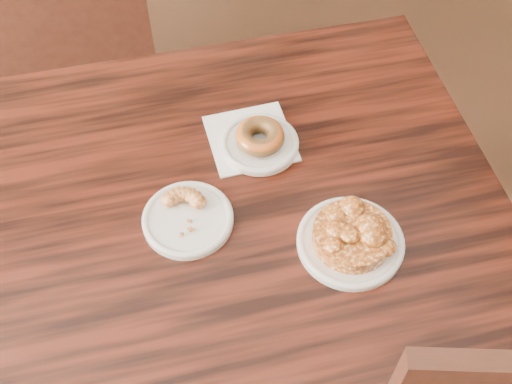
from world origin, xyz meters
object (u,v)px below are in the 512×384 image
object	(u,v)px
cruller_fragment	(187,213)
apple_fritter	(352,234)
chair_far	(65,40)
glazed_donut	(260,136)
cafe_table	(257,306)

from	to	relation	value
cruller_fragment	apple_fritter	bearing A→B (deg)	-24.63
chair_far	glazed_donut	distance (m)	0.92
chair_far	cruller_fragment	bearing A→B (deg)	101.05
cafe_table	apple_fritter	bearing A→B (deg)	-37.33
chair_far	cruller_fragment	distance (m)	0.98
cafe_table	cruller_fragment	world-z (taller)	cruller_fragment
chair_far	cruller_fragment	world-z (taller)	chair_far
cafe_table	chair_far	distance (m)	0.97
apple_fritter	cafe_table	bearing A→B (deg)	140.67
glazed_donut	cruller_fragment	distance (m)	0.21
chair_far	cafe_table	bearing A→B (deg)	107.95
cafe_table	chair_far	size ratio (longest dim) A/B	0.97
chair_far	glazed_donut	xyz separation A→B (m)	(0.36, -0.77, 0.33)
cafe_table	cruller_fragment	bearing A→B (deg)	178.31
glazed_donut	chair_far	bearing A→B (deg)	115.06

